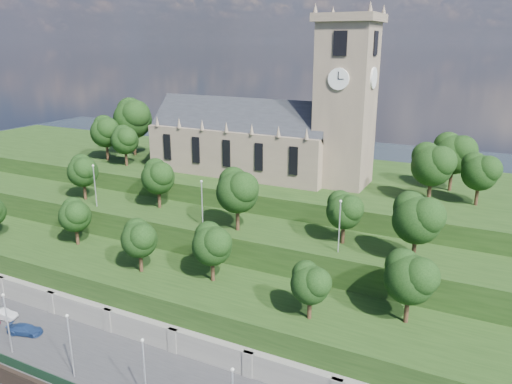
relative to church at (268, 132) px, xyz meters
The scene contains 13 objects.
promenade 45.42m from the church, 91.13° to the right, with size 160.00×12.00×2.00m, color #2D2D30.
retaining_wall 39.48m from the church, 91.33° to the right, with size 160.00×2.10×5.00m.
embankment_lower 33.57m from the church, 91.61° to the right, with size 160.00×12.00×8.00m, color #1A3411.
embankment_upper 23.71m from the church, 92.66° to the right, with size 160.00×10.00×12.00m, color #1A3411.
hilltop 15.57m from the church, 101.11° to the left, with size 160.00×32.00×15.00m, color #1A3411.
church is the anchor object (origin of this frame).
trees_lower 29.34m from the church, 86.10° to the right, with size 67.27×9.00×8.14m.
trees_upper 19.17m from the church, 76.58° to the right, with size 59.27×8.55×8.78m.
trees_hilltop 6.01m from the church, behind, with size 72.34×15.53×11.48m.
lamp_posts_promenade 46.43m from the church, 93.67° to the right, with size 60.36×0.36×7.74m.
lamp_posts_upper 21.03m from the church, 92.26° to the right, with size 40.36×0.36×6.85m.
car_middle 48.23m from the church, 117.72° to the right, with size 1.38×3.96×1.30m, color #97989C.
car_right 47.08m from the church, 110.06° to the right, with size 1.78×4.38×1.27m, color navy.
Camera 1 is at (36.72, -30.02, 37.26)m, focal length 35.00 mm.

